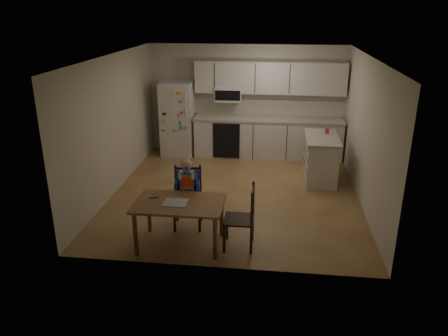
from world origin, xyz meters
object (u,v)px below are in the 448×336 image
refrigerator (178,119)px  kitchen_island (321,158)px  red_cup (327,131)px  dining_table (179,208)px  chair_booster (187,185)px  chair_side (246,213)px

refrigerator → kitchen_island: 3.43m
red_cup → dining_table: bearing=-127.0°
chair_booster → chair_side: chair_booster is taller
refrigerator → chair_side: 4.49m
chair_side → dining_table: bearing=-87.4°
refrigerator → kitchen_island: refrigerator is taller
refrigerator → dining_table: size_ratio=1.34×
kitchen_island → red_cup: 0.57m
chair_side → chair_booster: bearing=-121.3°
kitchen_island → chair_booster: bearing=-135.1°
kitchen_island → chair_side: 3.08m
kitchen_island → refrigerator: bearing=158.1°
refrigerator → chair_side: refrigerator is taller
red_cup → chair_side: bearing=-114.5°
red_cup → chair_side: size_ratio=0.11×
red_cup → chair_side: 3.39m
refrigerator → dining_table: 4.23m
refrigerator → dining_table: refrigerator is taller
kitchen_island → chair_side: (-1.29, -2.80, 0.09)m
refrigerator → kitchen_island: size_ratio=1.40×
chair_booster → kitchen_island: bearing=37.9°
kitchen_island → chair_booster: 3.17m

